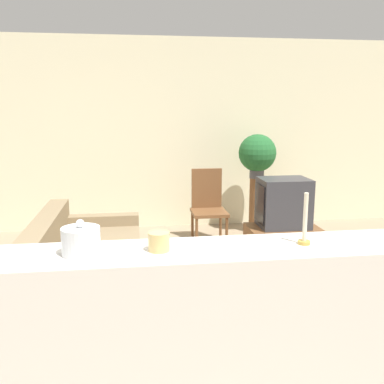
{
  "coord_description": "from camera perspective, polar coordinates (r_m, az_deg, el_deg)",
  "views": [
    {
      "loc": [
        -0.33,
        -2.74,
        1.75
      ],
      "look_at": [
        0.29,
        1.7,
        0.85
      ],
      "focal_mm": 40.0,
      "sensor_mm": 36.0,
      "label": 1
    }
  ],
  "objects": [
    {
      "name": "candlestick",
      "position": [
        2.46,
        14.81,
        -4.51
      ],
      "size": [
        0.07,
        0.07,
        0.29
      ],
      "color": "#B7933D",
      "rests_on": "foreground_counter"
    },
    {
      "name": "foreground_counter",
      "position": [
        2.53,
        0.64,
        -18.27
      ],
      "size": [
        2.79,
        0.44,
        0.99
      ],
      "color": "silver",
      "rests_on": "ground_plane"
    },
    {
      "name": "decorative_bowl",
      "position": [
        2.3,
        -14.58,
        -6.31
      ],
      "size": [
        0.2,
        0.2,
        0.19
      ],
      "color": "silver",
      "rests_on": "foreground_counter"
    },
    {
      "name": "television",
      "position": [
        4.94,
        12.05,
        -1.41
      ],
      "size": [
        0.56,
        0.42,
        0.55
      ],
      "color": "#333338",
      "rests_on": "tv_stand"
    },
    {
      "name": "couch",
      "position": [
        4.25,
        -14.18,
        -9.59
      ],
      "size": [
        0.98,
        1.88,
        0.72
      ],
      "color": "#847051",
      "rests_on": "ground_plane"
    },
    {
      "name": "ground_plane",
      "position": [
        3.26,
        -0.94,
        -21.04
      ],
      "size": [
        14.0,
        14.0,
        0.0
      ],
      "primitive_type": "plane",
      "color": "gray"
    },
    {
      "name": "candle_jar",
      "position": [
        2.29,
        -4.43,
        -6.61
      ],
      "size": [
        0.12,
        0.12,
        0.1
      ],
      "color": "tan",
      "rests_on": "foreground_counter"
    },
    {
      "name": "wall_back",
      "position": [
        6.19,
        -4.87,
        7.61
      ],
      "size": [
        9.0,
        0.06,
        2.7
      ],
      "color": "beige",
      "rests_on": "ground_plane"
    },
    {
      "name": "plant_stand",
      "position": [
        6.05,
        8.51,
        -1.77
      ],
      "size": [
        0.19,
        0.19,
        0.78
      ],
      "color": "brown",
      "rests_on": "ground_plane"
    },
    {
      "name": "potted_plant",
      "position": [
        5.93,
        8.71,
        5.07
      ],
      "size": [
        0.51,
        0.51,
        0.6
      ],
      "color": "#4C4C51",
      "rests_on": "plant_stand"
    },
    {
      "name": "tv_stand",
      "position": [
        5.07,
        11.9,
        -6.68
      ],
      "size": [
        0.8,
        0.46,
        0.4
      ],
      "color": "brown",
      "rests_on": "ground_plane"
    },
    {
      "name": "wooden_chair",
      "position": [
        5.53,
        2.15,
        -1.59
      ],
      "size": [
        0.44,
        0.44,
        0.96
      ],
      "color": "brown",
      "rests_on": "ground_plane"
    }
  ]
}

